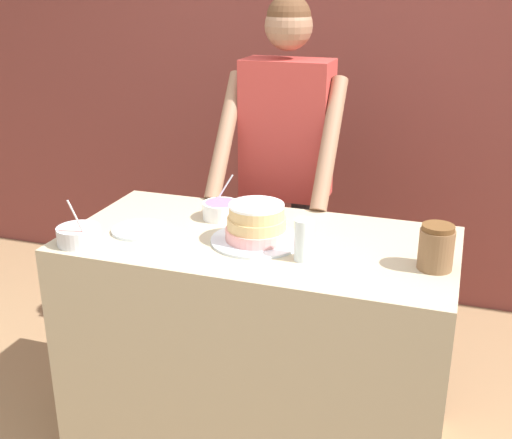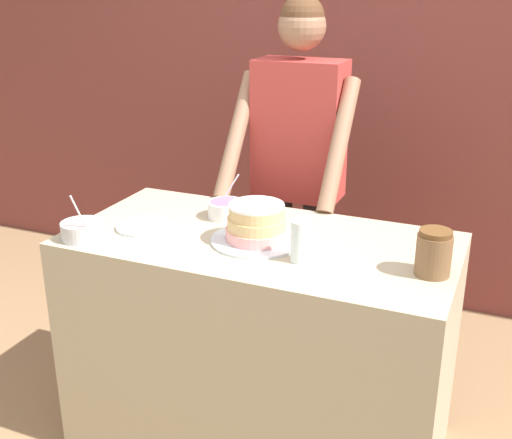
{
  "view_description": "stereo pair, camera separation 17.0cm",
  "coord_description": "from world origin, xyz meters",
  "px_view_note": "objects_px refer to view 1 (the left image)",
  "views": [
    {
      "loc": [
        0.7,
        -1.75,
        1.83
      ],
      "look_at": [
        -0.0,
        0.33,
        1.01
      ],
      "focal_mm": 45.0,
      "sensor_mm": 36.0,
      "label": 1
    },
    {
      "loc": [
        0.86,
        -1.69,
        1.83
      ],
      "look_at": [
        -0.0,
        0.33,
        1.01
      ],
      "focal_mm": 45.0,
      "sensor_mm": 36.0,
      "label": 2
    }
  ],
  "objects_px": {
    "frosting_bowl_pink": "(79,234)",
    "stoneware_jar": "(436,247)",
    "person_baker": "(286,151)",
    "ceramic_plate": "(140,230)",
    "frosting_bowl_purple": "(221,209)",
    "cake": "(256,225)",
    "drinking_glass": "(303,240)"
  },
  "relations": [
    {
      "from": "stoneware_jar",
      "to": "cake",
      "type": "bearing_deg",
      "value": 176.89
    },
    {
      "from": "person_baker",
      "to": "frosting_bowl_pink",
      "type": "height_order",
      "value": "person_baker"
    },
    {
      "from": "frosting_bowl_purple",
      "to": "stoneware_jar",
      "type": "height_order",
      "value": "frosting_bowl_purple"
    },
    {
      "from": "frosting_bowl_pink",
      "to": "ceramic_plate",
      "type": "relative_size",
      "value": 0.87
    },
    {
      "from": "frosting_bowl_purple",
      "to": "stoneware_jar",
      "type": "distance_m",
      "value": 0.89
    },
    {
      "from": "cake",
      "to": "ceramic_plate",
      "type": "relative_size",
      "value": 1.55
    },
    {
      "from": "frosting_bowl_purple",
      "to": "frosting_bowl_pink",
      "type": "relative_size",
      "value": 0.88
    },
    {
      "from": "drinking_glass",
      "to": "frosting_bowl_pink",
      "type": "bearing_deg",
      "value": -171.33
    },
    {
      "from": "person_baker",
      "to": "frosting_bowl_pink",
      "type": "relative_size",
      "value": 9.29
    },
    {
      "from": "frosting_bowl_pink",
      "to": "ceramic_plate",
      "type": "distance_m",
      "value": 0.24
    },
    {
      "from": "drinking_glass",
      "to": "stoneware_jar",
      "type": "xyz_separation_m",
      "value": [
        0.44,
        0.07,
        0.0
      ]
    },
    {
      "from": "frosting_bowl_pink",
      "to": "drinking_glass",
      "type": "bearing_deg",
      "value": 8.67
    },
    {
      "from": "drinking_glass",
      "to": "cake",
      "type": "bearing_deg",
      "value": 153.18
    },
    {
      "from": "drinking_glass",
      "to": "ceramic_plate",
      "type": "bearing_deg",
      "value": 174.93
    },
    {
      "from": "cake",
      "to": "frosting_bowl_purple",
      "type": "distance_m",
      "value": 0.29
    },
    {
      "from": "cake",
      "to": "frosting_bowl_pink",
      "type": "bearing_deg",
      "value": -159.38
    },
    {
      "from": "drinking_glass",
      "to": "ceramic_plate",
      "type": "xyz_separation_m",
      "value": [
        -0.66,
        0.06,
        -0.07
      ]
    },
    {
      "from": "person_baker",
      "to": "ceramic_plate",
      "type": "bearing_deg",
      "value": -114.24
    },
    {
      "from": "drinking_glass",
      "to": "stoneware_jar",
      "type": "distance_m",
      "value": 0.44
    },
    {
      "from": "person_baker",
      "to": "drinking_glass",
      "type": "distance_m",
      "value": 0.9
    },
    {
      "from": "frosting_bowl_pink",
      "to": "stoneware_jar",
      "type": "relative_size",
      "value": 1.22
    },
    {
      "from": "cake",
      "to": "drinking_glass",
      "type": "relative_size",
      "value": 2.31
    },
    {
      "from": "person_baker",
      "to": "frosting_bowl_purple",
      "type": "relative_size",
      "value": 10.51
    },
    {
      "from": "frosting_bowl_purple",
      "to": "frosting_bowl_pink",
      "type": "xyz_separation_m",
      "value": [
        -0.39,
        -0.42,
        -0.0
      ]
    },
    {
      "from": "frosting_bowl_pink",
      "to": "cake",
      "type": "bearing_deg",
      "value": 20.62
    },
    {
      "from": "cake",
      "to": "stoneware_jar",
      "type": "relative_size",
      "value": 2.19
    },
    {
      "from": "person_baker",
      "to": "ceramic_plate",
      "type": "xyz_separation_m",
      "value": [
        -0.35,
        -0.79,
        -0.15
      ]
    },
    {
      "from": "person_baker",
      "to": "drinking_glass",
      "type": "bearing_deg",
      "value": -70.0
    },
    {
      "from": "drinking_glass",
      "to": "ceramic_plate",
      "type": "height_order",
      "value": "drinking_glass"
    },
    {
      "from": "cake",
      "to": "frosting_bowl_purple",
      "type": "bearing_deg",
      "value": 138.47
    },
    {
      "from": "person_baker",
      "to": "drinking_glass",
      "type": "height_order",
      "value": "person_baker"
    },
    {
      "from": "cake",
      "to": "ceramic_plate",
      "type": "bearing_deg",
      "value": -174.23
    }
  ]
}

